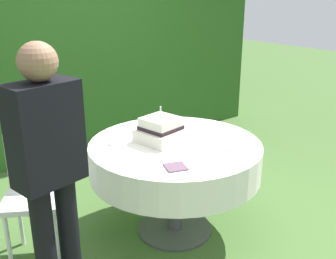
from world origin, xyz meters
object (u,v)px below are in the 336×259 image
object	(u,v)px
serving_plate_far	(116,143)
garden_chair	(35,184)
napkin_stack	(176,167)
cake_table	(175,158)
standing_person	(49,169)
serving_plate_near	(230,148)
wedding_cake	(161,130)

from	to	relation	value
serving_plate_far	garden_chair	distance (m)	0.64
napkin_stack	cake_table	bearing A→B (deg)	54.13
cake_table	standing_person	distance (m)	1.12
serving_plate_near	standing_person	xyz separation A→B (m)	(-1.30, 0.03, 0.17)
garden_chair	standing_person	size ratio (longest dim) A/B	0.56
napkin_stack	standing_person	size ratio (longest dim) A/B	0.08
serving_plate_near	serving_plate_far	world-z (taller)	same
serving_plate_near	napkin_stack	xyz separation A→B (m)	(-0.51, -0.04, -0.00)
serving_plate_near	wedding_cake	bearing A→B (deg)	128.32
cake_table	garden_chair	world-z (taller)	garden_chair
wedding_cake	serving_plate_far	distance (m)	0.34
serving_plate_far	wedding_cake	bearing A→B (deg)	-24.07
wedding_cake	standing_person	world-z (taller)	standing_person
garden_chair	serving_plate_near	bearing A→B (deg)	-29.18
cake_table	wedding_cake	distance (m)	0.24
garden_chair	standing_person	xyz separation A→B (m)	(-0.08, -0.65, 0.39)
serving_plate_far	napkin_stack	size ratio (longest dim) A/B	0.87
serving_plate_far	napkin_stack	distance (m)	0.60
serving_plate_near	serving_plate_far	distance (m)	0.83
napkin_stack	garden_chair	size ratio (longest dim) A/B	0.15
serving_plate_far	serving_plate_near	bearing A→B (deg)	-40.92
cake_table	wedding_cake	world-z (taller)	wedding_cake
cake_table	garden_chair	distance (m)	1.03
serving_plate_near	standing_person	distance (m)	1.31
serving_plate_near	napkin_stack	world-z (taller)	serving_plate_near
cake_table	wedding_cake	bearing A→B (deg)	124.93
wedding_cake	garden_chair	world-z (taller)	wedding_cake
serving_plate_far	napkin_stack	bearing A→B (deg)	-78.81
cake_table	serving_plate_near	xyz separation A→B (m)	(0.26, -0.31, 0.13)
serving_plate_near	serving_plate_far	size ratio (longest dim) A/B	1.18
standing_person	serving_plate_far	bearing A→B (deg)	37.51
cake_table	serving_plate_far	distance (m)	0.46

